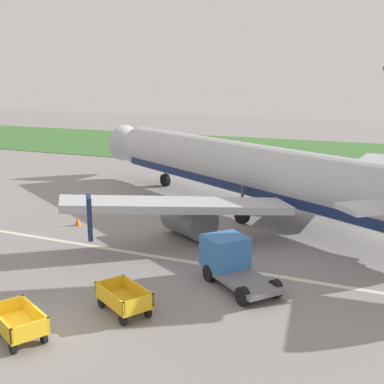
% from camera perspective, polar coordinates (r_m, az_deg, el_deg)
% --- Properties ---
extents(ground_plane, '(220.00, 220.00, 0.00)m').
position_cam_1_polar(ground_plane, '(20.41, -19.11, -15.03)').
color(ground_plane, gray).
extents(grass_strip, '(220.00, 28.00, 0.06)m').
position_cam_1_polar(grass_strip, '(66.84, 13.01, 4.47)').
color(grass_strip, '#3D7033').
rests_on(grass_strip, ground).
extents(apron_stripe, '(120.00, 0.36, 0.01)m').
position_cam_1_polar(apron_stripe, '(27.23, -5.58, -7.22)').
color(apron_stripe, silver).
rests_on(apron_stripe, ground).
extents(airplane, '(34.20, 28.48, 11.34)m').
position_cam_1_polar(airplane, '(34.90, 7.04, 2.38)').
color(airplane, '#B2B7BC').
rests_on(airplane, ground).
extents(baggage_cart_second_in_row, '(3.51, 2.36, 1.07)m').
position_cam_1_polar(baggage_cart_second_in_row, '(19.76, -19.52, -14.07)').
color(baggage_cart_second_in_row, gold).
rests_on(baggage_cart_second_in_row, ground).
extents(baggage_cart_third_in_row, '(3.45, 2.45, 1.07)m').
position_cam_1_polar(baggage_cart_third_in_row, '(20.73, -7.93, -12.11)').
color(baggage_cart_third_in_row, gold).
rests_on(baggage_cart_third_in_row, ground).
extents(service_truck_beside_carts, '(4.61, 4.20, 2.10)m').
position_cam_1_polar(service_truck_beside_carts, '(23.34, 4.48, -7.80)').
color(service_truck_beside_carts, slate).
rests_on(service_truck_beside_carts, ground).
extents(traffic_cone_near_plane, '(0.44, 0.44, 0.58)m').
position_cam_1_polar(traffic_cone_near_plane, '(33.21, -13.10, -3.29)').
color(traffic_cone_near_plane, orange).
rests_on(traffic_cone_near_plane, ground).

